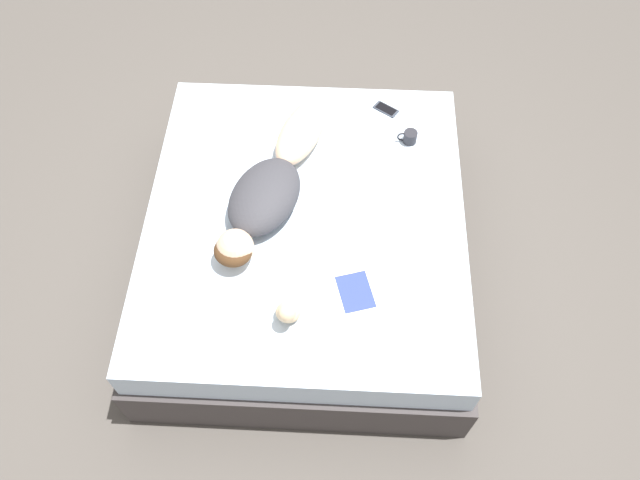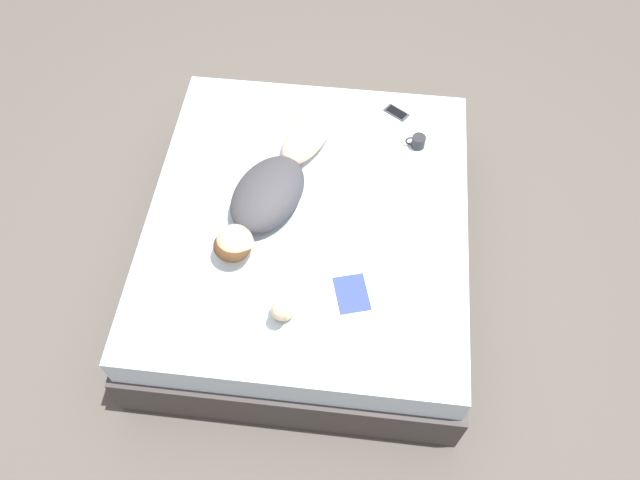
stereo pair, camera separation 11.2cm
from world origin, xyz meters
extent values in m
plane|color=#4C4742|center=(0.00, 0.00, 0.00)|extent=(12.00, 12.00, 0.00)
cube|color=#383333|center=(0.00, 0.00, 0.18)|extent=(1.78, 2.00, 0.36)
cube|color=silver|center=(0.00, 0.00, 0.46)|extent=(1.72, 1.94, 0.21)
ellipsoid|color=#DBB28E|center=(0.05, -0.51, 0.65)|extent=(0.38, 0.57, 0.17)
ellipsoid|color=#333338|center=(0.22, -0.04, 0.66)|extent=(0.50, 0.62, 0.18)
ellipsoid|color=#472D19|center=(0.34, 0.31, 0.67)|extent=(0.25, 0.24, 0.11)
sphere|color=#DBB28E|center=(0.34, 0.29, 0.67)|extent=(0.19, 0.19, 0.19)
cube|color=white|center=(-0.51, 0.40, 0.57)|extent=(0.32, 0.36, 0.01)
cube|color=white|center=(-0.28, 0.47, 0.57)|extent=(0.32, 0.36, 0.01)
cube|color=navy|center=(-0.28, 0.47, 0.58)|extent=(0.21, 0.25, 0.00)
cylinder|color=#232328|center=(-0.58, -0.55, 0.61)|extent=(0.08, 0.08, 0.08)
cylinder|color=black|center=(-0.58, -0.55, 0.64)|extent=(0.07, 0.07, 0.00)
torus|color=#232328|center=(-0.53, -0.55, 0.61)|extent=(0.06, 0.01, 0.06)
cube|color=#333842|center=(-0.44, -0.80, 0.57)|extent=(0.16, 0.14, 0.01)
cube|color=black|center=(-0.44, -0.80, 0.58)|extent=(0.13, 0.12, 0.00)
ellipsoid|color=#D1B289|center=(0.04, 0.61, 0.62)|extent=(0.12, 0.11, 0.10)
sphere|color=#D1B289|center=(0.04, 0.66, 0.70)|extent=(0.09, 0.09, 0.09)
camera|label=1|loc=(-0.17, 1.93, 3.33)|focal=35.00mm
camera|label=2|loc=(-0.28, 1.92, 3.33)|focal=35.00mm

